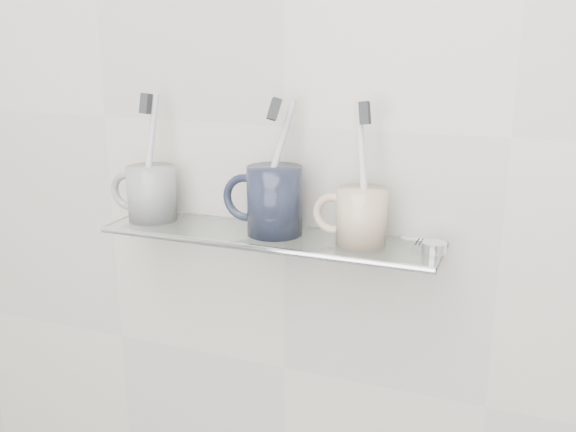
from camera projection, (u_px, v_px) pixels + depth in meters
The scene contains 18 objects.
wall_back at pixel (284, 126), 0.95m from camera, with size 2.50×2.50×0.00m, color #BDB7A9.
shelf_glass at pixel (269, 237), 0.94m from camera, with size 0.50×0.12×0.01m, color silver.
shelf_rail at pixel (253, 248), 0.89m from camera, with size 0.01×0.01×0.50m, color silver.
bracket_left at pixel (162, 221), 1.05m from camera, with size 0.02×0.02×0.03m, color silver.
bracket_right at pixel (418, 251), 0.91m from camera, with size 0.02×0.02×0.03m, color silver.
mug_left at pixel (152, 193), 1.00m from camera, with size 0.08×0.08×0.08m, color silver.
mug_left_handle at pixel (128, 191), 1.01m from camera, with size 0.06×0.06×0.01m, color silver.
toothbrush_left at pixel (150, 156), 0.98m from camera, with size 0.01×0.01×0.19m, color silver.
bristles_left at pixel (147, 104), 0.96m from camera, with size 0.01×0.02×0.03m, color #292B2E.
mug_center at pixel (275, 201), 0.92m from camera, with size 0.08×0.08×0.10m, color black.
mug_center_handle at pixel (246, 198), 0.94m from camera, with size 0.07×0.07×0.01m, color black.
toothbrush_center at pixel (275, 166), 0.91m from camera, with size 0.01×0.01×0.19m, color #ABAEB3.
bristles_center at pixel (274, 109), 0.89m from camera, with size 0.01×0.02×0.03m, color #292B2E.
mug_right at pixel (361, 216), 0.88m from camera, with size 0.07×0.07×0.08m, color beige.
mug_right_handle at pixel (333, 214), 0.90m from camera, with size 0.06×0.06×0.01m, color beige.
toothbrush_right at pixel (363, 173), 0.86m from camera, with size 0.01×0.01×0.19m, color silver.
bristles_right at pixel (365, 113), 0.84m from camera, with size 0.01×0.02×0.03m, color #292B2E.
chrome_cap at pixel (434, 247), 0.86m from camera, with size 0.03×0.03×0.01m, color silver.
Camera 1 is at (0.35, 0.22, 1.38)m, focal length 40.00 mm.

